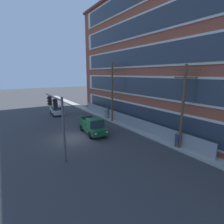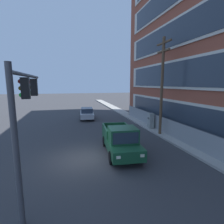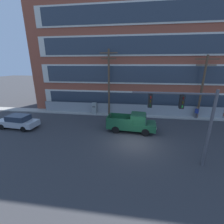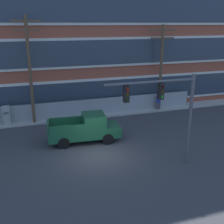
% 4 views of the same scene
% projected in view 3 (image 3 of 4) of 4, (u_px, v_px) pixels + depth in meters
% --- Properties ---
extents(ground_plane, '(160.00, 160.00, 0.00)m').
position_uv_depth(ground_plane, '(134.00, 143.00, 14.03)').
color(ground_plane, '#38383A').
extents(sidewalk_building_side, '(80.00, 1.67, 0.16)m').
position_uv_depth(sidewalk_building_side, '(134.00, 115.00, 21.69)').
color(sidewalk_building_side, '#9E9B93').
rests_on(sidewalk_building_side, ground).
extents(brick_mill_building, '(45.26, 9.31, 18.89)m').
position_uv_depth(brick_mill_building, '(181.00, 48.00, 22.85)').
color(brick_mill_building, brown).
rests_on(brick_mill_building, ground).
extents(chain_link_fence, '(25.52, 0.06, 1.65)m').
position_uv_depth(chain_link_fence, '(128.00, 109.00, 21.64)').
color(chain_link_fence, gray).
rests_on(chain_link_fence, ground).
extents(traffic_signal_mast, '(5.42, 0.43, 5.55)m').
position_uv_depth(traffic_signal_mast, '(187.00, 113.00, 10.02)').
color(traffic_signal_mast, '#4C4C51').
rests_on(traffic_signal_mast, ground).
extents(pickup_truck_dark_green, '(5.37, 2.38, 2.04)m').
position_uv_depth(pickup_truck_dark_green, '(132.00, 123.00, 16.29)').
color(pickup_truck_dark_green, '#194C2D').
rests_on(pickup_truck_dark_green, ground).
extents(sedan_silver, '(4.69, 2.11, 1.56)m').
position_uv_depth(sedan_silver, '(18.00, 121.00, 17.16)').
color(sedan_silver, '#B2B5BA').
rests_on(sedan_silver, ground).
extents(utility_pole_near_corner, '(2.31, 0.26, 8.95)m').
position_uv_depth(utility_pole_near_corner, '(109.00, 81.00, 20.20)').
color(utility_pole_near_corner, brown).
rests_on(utility_pole_near_corner, ground).
extents(utility_pole_midblock, '(2.70, 0.26, 8.16)m').
position_uv_depth(utility_pole_midblock, '(203.00, 85.00, 18.97)').
color(utility_pole_midblock, brown).
rests_on(utility_pole_midblock, ground).
extents(electrical_cabinet, '(0.61, 0.54, 1.76)m').
position_uv_depth(electrical_cabinet, '(94.00, 109.00, 21.83)').
color(electrical_cabinet, '#939993').
rests_on(electrical_cabinet, ground).
extents(pedestrian_near_cabinet, '(0.46, 0.44, 1.69)m').
position_uv_depth(pedestrian_near_cabinet, '(197.00, 112.00, 19.88)').
color(pedestrian_near_cabinet, '#4C4C51').
rests_on(pedestrian_near_cabinet, ground).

